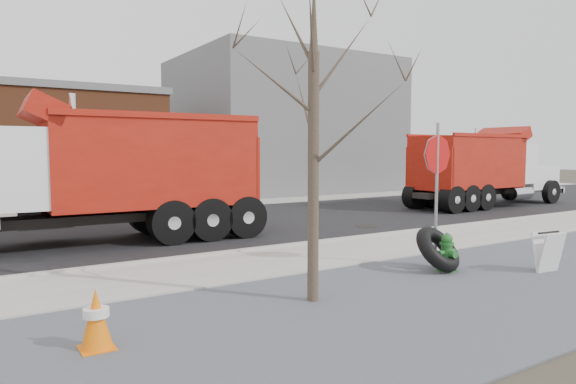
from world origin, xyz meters
TOP-DOWN VIEW (x-y plane):
  - ground at (0.00, 0.00)m, footprint 120.00×120.00m
  - gravel_verge at (0.00, -3.50)m, footprint 60.00×5.00m
  - sidewalk at (0.00, 0.25)m, footprint 60.00×2.50m
  - curb at (0.00, 1.55)m, footprint 60.00×0.15m
  - road at (0.00, 6.30)m, footprint 60.00×9.40m
  - far_sidewalk at (0.00, 12.00)m, footprint 60.00×2.00m
  - building_grey at (9.00, 18.00)m, footprint 12.00×10.00m
  - bare_tree at (-3.20, -2.60)m, footprint 3.20×3.20m
  - fire_hydrant at (0.29, -2.35)m, footprint 0.45×0.44m
  - truck_tire at (0.14, -2.25)m, footprint 1.27×1.18m
  - stop_sign at (0.34, -2.00)m, footprint 0.82×0.10m
  - sandwich_board at (1.92, -3.51)m, footprint 0.63×0.43m
  - traffic_cone_far at (-6.62, -2.85)m, footprint 0.41×0.41m
  - dump_truck_red_a at (11.44, 5.17)m, footprint 8.63×2.59m
  - dump_truck_red_b at (-4.74, 4.63)m, footprint 9.01×2.78m

SIDE VIEW (x-z plane):
  - ground at x=0.00m, z-range 0.00..0.00m
  - road at x=0.00m, z-range 0.00..0.02m
  - gravel_verge at x=0.00m, z-range 0.00..0.03m
  - sidewalk at x=0.00m, z-range 0.00..0.06m
  - far_sidewalk at x=0.00m, z-range 0.00..0.06m
  - curb at x=0.00m, z-range 0.00..0.11m
  - fire_hydrant at x=0.29m, z-range -0.03..0.77m
  - traffic_cone_far at x=-6.62m, z-range 0.00..0.78m
  - sandwich_board at x=1.92m, z-range 0.03..0.85m
  - truck_tire at x=0.14m, z-range -0.02..0.96m
  - dump_truck_red_a at x=11.44m, z-range 0.03..3.51m
  - dump_truck_red_b at x=-4.74m, z-range 0.03..3.80m
  - stop_sign at x=0.34m, z-range 0.53..3.56m
  - bare_tree at x=-3.20m, z-range 0.70..5.90m
  - building_grey at x=9.00m, z-range 0.00..8.00m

